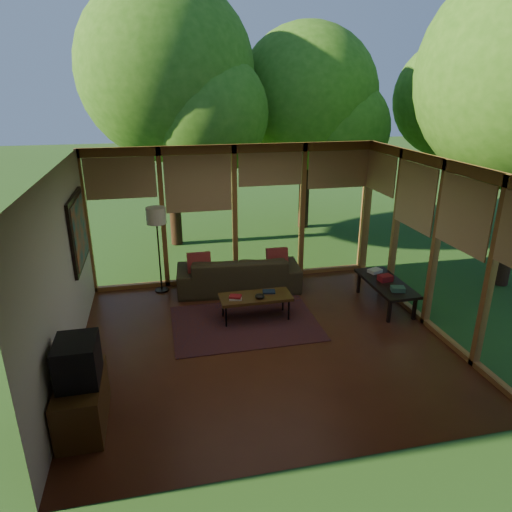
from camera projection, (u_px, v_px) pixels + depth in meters
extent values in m
plane|color=#562816|center=(264.00, 341.00, 7.05)|extent=(5.50, 5.50, 0.00)
plane|color=silver|center=(266.00, 166.00, 6.11)|extent=(5.50, 5.50, 0.00)
cube|color=silver|center=(63.00, 276.00, 6.02)|extent=(0.04, 5.00, 2.70)
cube|color=silver|center=(327.00, 352.00, 4.29)|extent=(5.50, 0.04, 2.70)
cube|color=#A26832|center=(235.00, 215.00, 8.87)|extent=(5.50, 0.12, 2.70)
cube|color=#A26832|center=(435.00, 246.00, 7.13)|extent=(0.12, 5.00, 2.70)
plane|color=#2C5821|center=(433.00, 199.00, 15.99)|extent=(40.00, 40.00, 0.00)
cylinder|color=#351F13|center=(170.00, 138.00, 10.61)|extent=(0.28, 0.28, 5.15)
sphere|color=#285B14|center=(166.00, 72.00, 10.11)|extent=(3.93, 3.93, 3.93)
cylinder|color=#351F13|center=(305.00, 146.00, 12.15)|extent=(0.28, 0.28, 4.41)
sphere|color=#285B14|center=(307.00, 98.00, 11.72)|extent=(3.64, 3.64, 3.64)
cylinder|color=#351F13|center=(446.00, 145.00, 12.62)|extent=(0.28, 0.28, 4.38)
sphere|color=#285B14|center=(453.00, 98.00, 12.19)|extent=(3.12, 3.12, 3.12)
cube|color=maroon|center=(245.00, 323.00, 7.59)|extent=(2.39, 1.69, 0.01)
imported|color=#3E341F|center=(238.00, 273.00, 8.75)|extent=(2.39, 1.10, 0.68)
cube|color=maroon|center=(199.00, 264.00, 8.47)|extent=(0.43, 0.23, 0.45)
cube|color=maroon|center=(277.00, 259.00, 8.77)|extent=(0.41, 0.22, 0.43)
cube|color=beige|center=(235.00, 298.00, 7.48)|extent=(0.23, 0.19, 0.03)
cube|color=maroon|center=(235.00, 296.00, 7.47)|extent=(0.23, 0.20, 0.03)
cube|color=#162133|center=(269.00, 292.00, 7.72)|extent=(0.23, 0.19, 0.03)
ellipsoid|color=black|center=(260.00, 296.00, 7.50)|extent=(0.16, 0.16, 0.07)
cube|color=#503315|center=(82.00, 402.00, 5.23)|extent=(0.50, 1.00, 0.60)
cube|color=black|center=(77.00, 361.00, 5.04)|extent=(0.45, 0.55, 0.50)
cube|color=#376150|center=(398.00, 289.00, 7.68)|extent=(0.26, 0.21, 0.08)
cube|color=maroon|center=(385.00, 278.00, 8.09)|extent=(0.25, 0.20, 0.11)
cube|color=beige|center=(375.00, 271.00, 8.47)|extent=(0.28, 0.25, 0.06)
cylinder|color=black|center=(162.00, 290.00, 8.80)|extent=(0.26, 0.26, 0.03)
cylinder|color=black|center=(159.00, 252.00, 8.53)|extent=(0.03, 0.03, 1.52)
cylinder|color=beige|center=(156.00, 216.00, 8.28)|extent=(0.36, 0.36, 0.30)
cube|color=#503315|center=(256.00, 297.00, 7.61)|extent=(1.20, 0.50, 0.05)
cylinder|color=black|center=(226.00, 317.00, 7.41)|extent=(0.03, 0.03, 0.38)
cylinder|color=black|center=(289.00, 310.00, 7.62)|extent=(0.03, 0.03, 0.38)
cylinder|color=black|center=(223.00, 307.00, 7.74)|extent=(0.03, 0.03, 0.38)
cylinder|color=black|center=(283.00, 301.00, 7.95)|extent=(0.03, 0.03, 0.38)
cube|color=black|center=(386.00, 283.00, 8.07)|extent=(0.60, 1.40, 0.05)
cube|color=black|center=(389.00, 311.00, 7.56)|extent=(0.05, 0.05, 0.40)
cube|color=black|center=(414.00, 309.00, 7.65)|extent=(0.05, 0.05, 0.40)
cube|color=black|center=(359.00, 283.00, 8.66)|extent=(0.05, 0.05, 0.40)
cube|color=black|center=(381.00, 281.00, 8.75)|extent=(0.05, 0.05, 0.40)
cube|color=black|center=(78.00, 231.00, 7.24)|extent=(0.05, 1.35, 1.15)
cube|color=#196674|center=(80.00, 231.00, 7.24)|extent=(0.02, 1.20, 1.00)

